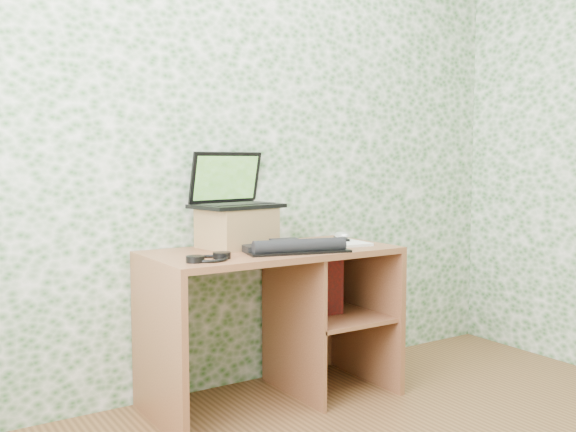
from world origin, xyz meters
TOP-DOWN VIEW (x-y plane):
  - wall_back at (0.00, 1.75)m, footprint 3.50×0.00m
  - desk at (0.08, 1.47)m, footprint 1.20×0.60m
  - riser at (-0.11, 1.58)m, footprint 0.36×0.32m
  - laptop at (-0.11, 1.63)m, footprint 0.45×0.35m
  - keyboard at (0.03, 1.31)m, footprint 0.49×0.34m
  - headphones at (-0.41, 1.29)m, footprint 0.22×0.20m
  - notepad at (0.40, 1.41)m, footprint 0.23×0.31m
  - mouse at (0.42, 1.43)m, footprint 0.09×0.12m
  - pen at (0.43, 1.50)m, footprint 0.08×0.13m
  - red_box at (0.29, 1.44)m, footprint 0.24×0.11m

SIDE VIEW (x-z plane):
  - desk at x=0.08m, z-range 0.11..0.86m
  - red_box at x=0.29m, z-range 0.39..0.67m
  - notepad at x=0.40m, z-range 0.75..0.76m
  - headphones at x=-0.41m, z-range 0.75..0.77m
  - pen at x=0.43m, z-range 0.76..0.77m
  - keyboard at x=0.03m, z-range 0.74..0.81m
  - mouse at x=0.42m, z-range 0.76..0.80m
  - riser at x=-0.11m, z-range 0.75..0.94m
  - laptop at x=-0.11m, z-range 0.87..1.15m
  - wall_back at x=0.00m, z-range -0.45..3.05m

